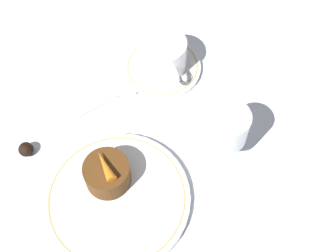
{
  "coord_description": "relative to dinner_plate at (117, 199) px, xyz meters",
  "views": [
    {
      "loc": [
        0.28,
        -0.08,
        0.71
      ],
      "look_at": [
        -0.08,
        0.07,
        0.04
      ],
      "focal_mm": 50.0,
      "sensor_mm": 36.0,
      "label": 1
    }
  ],
  "objects": [
    {
      "name": "coffee_cup",
      "position": [
        -0.21,
        0.17,
        0.04
      ],
      "size": [
        0.11,
        0.08,
        0.07
      ],
      "color": "white",
      "rests_on": "saucer"
    },
    {
      "name": "carrot_garnish",
      "position": [
        -0.03,
        -0.0,
        0.06
      ],
      "size": [
        0.05,
        0.02,
        0.02
      ],
      "color": "orange",
      "rests_on": "dessert_cake"
    },
    {
      "name": "dessert_cake",
      "position": [
        -0.03,
        -0.0,
        0.03
      ],
      "size": [
        0.07,
        0.07,
        0.04
      ],
      "color": "#563314",
      "rests_on": "dinner_plate"
    },
    {
      "name": "chocolate_truffle",
      "position": [
        -0.14,
        -0.11,
        0.0
      ],
      "size": [
        0.02,
        0.02,
        0.02
      ],
      "color": "black",
      "rests_on": "ground_plane"
    },
    {
      "name": "saucer",
      "position": [
        -0.21,
        0.16,
        -0.0
      ],
      "size": [
        0.14,
        0.14,
        0.01
      ],
      "color": "white",
      "rests_on": "ground_plane"
    },
    {
      "name": "fork",
      "position": [
        -0.19,
        0.05,
        -0.01
      ],
      "size": [
        0.05,
        0.19,
        0.01
      ],
      "color": "silver",
      "rests_on": "ground_plane"
    },
    {
      "name": "dinner_plate",
      "position": [
        0.0,
        0.0,
        0.0
      ],
      "size": [
        0.23,
        0.23,
        0.01
      ],
      "color": "white",
      "rests_on": "ground_plane"
    },
    {
      "name": "ground_plane",
      "position": [
        0.0,
        0.05,
        -0.01
      ],
      "size": [
        3.0,
        3.0,
        0.0
      ],
      "primitive_type": "plane",
      "color": "white"
    },
    {
      "name": "wine_glass",
      "position": [
        -0.01,
        0.19,
        0.08
      ],
      "size": [
        0.06,
        0.06,
        0.12
      ],
      "color": "silver",
      "rests_on": "ground_plane"
    },
    {
      "name": "spoon",
      "position": [
        -0.17,
        0.16,
        0.0
      ],
      "size": [
        0.02,
        0.11,
        0.0
      ],
      "color": "silver",
      "rests_on": "saucer"
    }
  ]
}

